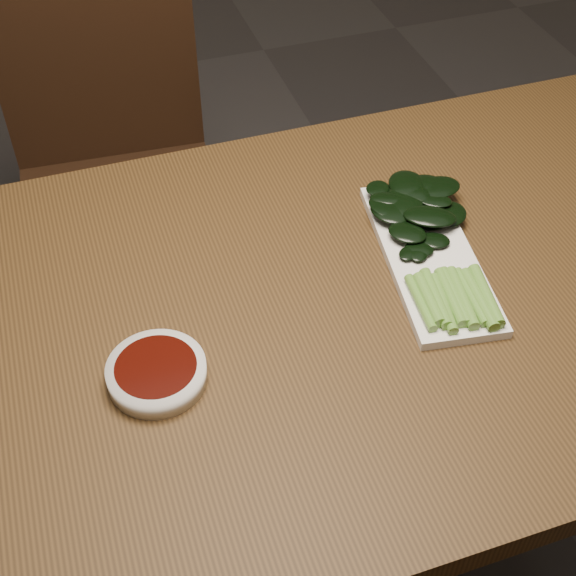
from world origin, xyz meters
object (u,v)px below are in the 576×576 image
(sauce_bowl, at_px, (157,373))
(table, at_px, (302,338))
(chair_far, at_px, (116,169))
(serving_plate, at_px, (429,257))
(gai_lan, at_px, (427,232))

(sauce_bowl, bearing_deg, table, 17.49)
(chair_far, bearing_deg, serving_plate, -59.54)
(table, distance_m, serving_plate, 0.22)
(chair_far, distance_m, serving_plate, 0.85)
(table, height_order, sauce_bowl, sauce_bowl)
(sauce_bowl, bearing_deg, gai_lan, 15.99)
(sauce_bowl, xyz_separation_m, serving_plate, (0.42, 0.09, -0.01))
(sauce_bowl, bearing_deg, serving_plate, 12.26)
(chair_far, bearing_deg, gai_lan, -57.94)
(serving_plate, bearing_deg, table, -173.56)
(table, distance_m, sauce_bowl, 0.24)
(table, xyz_separation_m, sauce_bowl, (-0.21, -0.07, 0.09))
(table, height_order, serving_plate, serving_plate)
(table, distance_m, gai_lan, 0.24)
(serving_plate, bearing_deg, gai_lan, 74.18)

